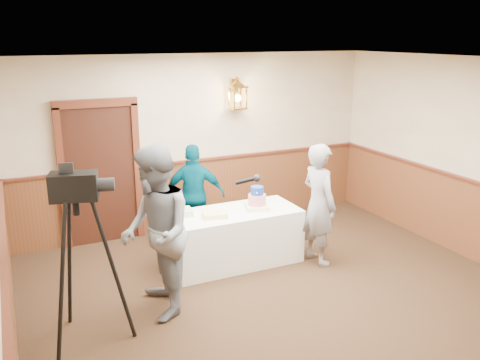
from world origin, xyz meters
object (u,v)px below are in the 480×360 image
object	(u,v)px
tiered_cake	(257,200)
sheet_cake_yellow	(215,215)
assistant_p	(194,195)
interviewer	(156,233)
display_table	(234,237)
tv_camera_rig	(82,269)
sheet_cake_green	(179,212)
baker	(319,204)

from	to	relation	value
tiered_cake	sheet_cake_yellow	bearing A→B (deg)	-174.60
tiered_cake	assistant_p	xyz separation A→B (m)	(-0.60, 0.88, -0.10)
interviewer	tiered_cake	bearing A→B (deg)	123.46
display_table	tiered_cake	xyz separation A→B (m)	(0.34, -0.03, 0.50)
sheet_cake_yellow	tv_camera_rig	xyz separation A→B (m)	(-1.85, -1.00, 0.03)
assistant_p	sheet_cake_green	bearing A→B (deg)	76.21
tiered_cake	baker	world-z (taller)	baker
interviewer	tv_camera_rig	bearing A→B (deg)	-66.99
tiered_cake	tv_camera_rig	xyz separation A→B (m)	(-2.51, -1.07, -0.06)
sheet_cake_green	assistant_p	size ratio (longest dim) A/B	0.22
tv_camera_rig	display_table	bearing A→B (deg)	41.55
interviewer	baker	size ratio (longest dim) A/B	1.15
sheet_cake_green	baker	distance (m)	1.90
sheet_cake_green	assistant_p	distance (m)	0.82
sheet_cake_green	baker	size ratio (longest dim) A/B	0.20
display_table	assistant_p	size ratio (longest dim) A/B	1.17
sheet_cake_yellow	assistant_p	size ratio (longest dim) A/B	0.21
display_table	tiered_cake	bearing A→B (deg)	-4.65
display_table	assistant_p	world-z (taller)	assistant_p
display_table	sheet_cake_yellow	world-z (taller)	sheet_cake_yellow
sheet_cake_yellow	assistant_p	xyz separation A→B (m)	(0.06, 0.95, -0.01)
display_table	baker	world-z (taller)	baker
tv_camera_rig	sheet_cake_green	bearing A→B (deg)	56.04
sheet_cake_green	tv_camera_rig	world-z (taller)	tv_camera_rig
display_table	tiered_cake	distance (m)	0.61
interviewer	sheet_cake_yellow	bearing A→B (deg)	134.13
sheet_cake_yellow	interviewer	bearing A→B (deg)	-142.98
baker	assistant_p	size ratio (longest dim) A/B	1.10
tiered_cake	tv_camera_rig	size ratio (longest dim) A/B	0.21
interviewer	tv_camera_rig	distance (m)	0.88
sheet_cake_yellow	sheet_cake_green	size ratio (longest dim) A/B	0.96
tv_camera_rig	interviewer	bearing A→B (deg)	30.67
sheet_cake_green	tv_camera_rig	size ratio (longest dim) A/B	0.18
display_table	baker	distance (m)	1.25
display_table	interviewer	size ratio (longest dim) A/B	0.92
tiered_cake	interviewer	distance (m)	1.87
interviewer	baker	distance (m)	2.43
interviewer	assistant_p	xyz separation A→B (m)	(1.08, 1.71, -0.21)
sheet_cake_green	baker	world-z (taller)	baker
sheet_cake_green	assistant_p	xyz separation A→B (m)	(0.46, 0.68, -0.02)
display_table	sheet_cake_green	distance (m)	0.85
display_table	sheet_cake_yellow	size ratio (longest dim) A/B	5.67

